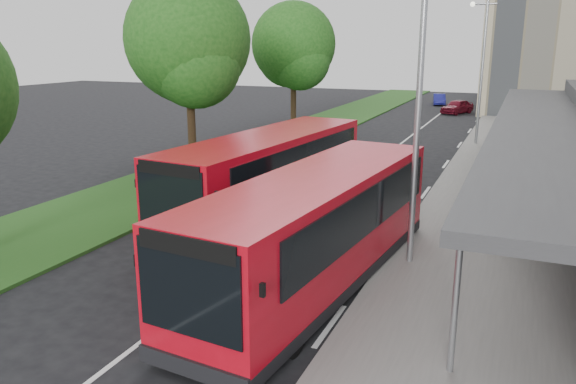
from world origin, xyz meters
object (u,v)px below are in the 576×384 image
at_px(litter_bin, 490,186).
at_px(bollard, 496,146).
at_px(bus_second, 268,176).
at_px(car_far, 439,99).
at_px(lamp_post_far, 481,64).
at_px(tree_mid, 189,48).
at_px(lamp_post_near, 416,90).
at_px(bus_main, 317,230).
at_px(car_near, 457,107).
at_px(tree_far, 294,50).

bearing_deg(litter_bin, bollard, 91.63).
xyz_separation_m(bus_second, car_far, (-0.02, 39.96, -0.95)).
bearing_deg(lamp_post_far, tree_mid, -130.68).
distance_m(lamp_post_near, bus_main, 4.30).
relative_size(bus_main, car_near, 2.83).
xyz_separation_m(tree_mid, bus_main, (9.32, -9.18, -4.18)).
relative_size(lamp_post_far, car_far, 2.50).
bearing_deg(litter_bin, lamp_post_near, -102.09).
height_order(bus_second, bollard, bus_second).
height_order(bus_second, car_far, bus_second).
distance_m(bus_second, car_far, 39.97).
xyz_separation_m(tree_mid, litter_bin, (12.75, 0.52, -5.00)).
bearing_deg(car_near, bollard, -54.48).
height_order(bus_second, litter_bin, bus_second).
relative_size(bollard, car_far, 0.34).
bearing_deg(tree_far, car_far, 76.02).
bearing_deg(bollard, bus_main, -99.75).
bearing_deg(lamp_post_near, car_near, 94.50).
bearing_deg(litter_bin, tree_far, 137.99).
relative_size(lamp_post_near, bollard, 7.42).
distance_m(bus_main, bollard, 18.79).
bearing_deg(car_near, bus_second, -70.96).
xyz_separation_m(lamp_post_near, litter_bin, (1.62, 7.57, -4.08)).
distance_m(litter_bin, bollard, 8.81).
height_order(tree_far, car_far, tree_far).
bearing_deg(car_far, bus_main, -96.46).
bearing_deg(tree_far, litter_bin, -42.01).
height_order(tree_mid, lamp_post_near, tree_mid).
xyz_separation_m(tree_far, bollard, (12.50, -2.68, -4.74)).
bearing_deg(lamp_post_far, bus_main, -94.67).
bearing_deg(tree_mid, litter_bin, 2.32).
xyz_separation_m(bus_main, bollard, (3.18, 18.50, -0.76)).
height_order(lamp_post_far, car_near, lamp_post_far).
bearing_deg(litter_bin, bus_main, -109.47).
bearing_deg(bus_second, tree_mid, 147.95).
distance_m(tree_far, bollard, 13.63).
distance_m(tree_mid, lamp_post_far, 17.10).
bearing_deg(lamp_post_near, lamp_post_far, 90.00).
height_order(tree_far, car_near, tree_far).
distance_m(bus_second, litter_bin, 8.59).
height_order(bollard, car_near, bollard).
bearing_deg(litter_bin, car_near, 98.95).
height_order(tree_mid, car_near, tree_mid).
relative_size(lamp_post_near, lamp_post_far, 1.00).
relative_size(car_near, car_far, 1.12).
distance_m(tree_mid, litter_bin, 13.70).
xyz_separation_m(bus_second, car_near, (2.47, 33.16, -0.86)).
xyz_separation_m(bus_main, litter_bin, (3.43, 9.70, -0.82)).
height_order(bus_second, car_near, bus_second).
relative_size(lamp_post_near, bus_second, 0.77).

